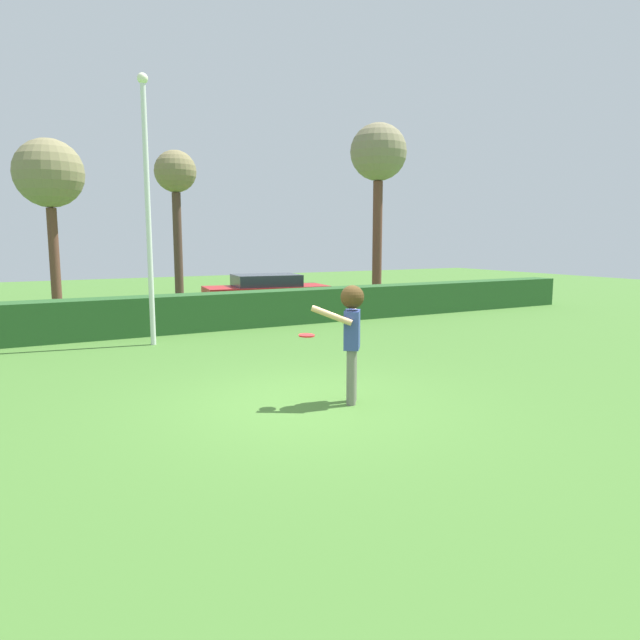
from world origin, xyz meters
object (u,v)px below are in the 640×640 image
(bare_elm_tree, at_px, (176,180))
(birch_tree, at_px, (378,157))
(frisbee, at_px, (307,335))
(maple_tree, at_px, (49,176))
(person, at_px, (351,328))
(parked_car_red, at_px, (266,291))
(lamppost, at_px, (148,199))

(bare_elm_tree, distance_m, birch_tree, 7.88)
(frisbee, xyz_separation_m, birch_tree, (9.32, 11.87, 4.59))
(maple_tree, bearing_deg, frisbee, -80.27)
(birch_tree, bearing_deg, person, -125.69)
(parked_car_red, height_order, bare_elm_tree, bare_elm_tree)
(lamppost, relative_size, maple_tree, 1.06)
(person, distance_m, lamppost, 6.89)
(maple_tree, bearing_deg, lamppost, -79.30)
(person, height_order, parked_car_red, person)
(frisbee, bearing_deg, parked_car_red, 69.68)
(frisbee, distance_m, bare_elm_tree, 14.84)
(lamppost, distance_m, maple_tree, 8.11)
(frisbee, height_order, maple_tree, maple_tree)
(birch_tree, bearing_deg, maple_tree, 169.65)
(bare_elm_tree, bearing_deg, parked_car_red, -58.43)
(person, xyz_separation_m, maple_tree, (-3.04, 14.23, 3.38))
(maple_tree, height_order, bare_elm_tree, maple_tree)
(lamppost, xyz_separation_m, maple_tree, (-1.49, 7.89, 1.17))
(person, relative_size, maple_tree, 0.31)
(person, bearing_deg, frisbee, 160.84)
(frisbee, distance_m, maple_tree, 14.63)
(lamppost, height_order, maple_tree, lamppost)
(birch_tree, bearing_deg, frisbee, -128.15)
(maple_tree, relative_size, birch_tree, 0.83)
(lamppost, bearing_deg, birch_tree, 29.32)
(lamppost, height_order, bare_elm_tree, lamppost)
(bare_elm_tree, bearing_deg, lamppost, -108.95)
(person, height_order, birch_tree, birch_tree)
(person, relative_size, lamppost, 0.29)
(lamppost, bearing_deg, bare_elm_tree, 71.05)
(frisbee, height_order, parked_car_red, parked_car_red)
(parked_car_red, height_order, birch_tree, birch_tree)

